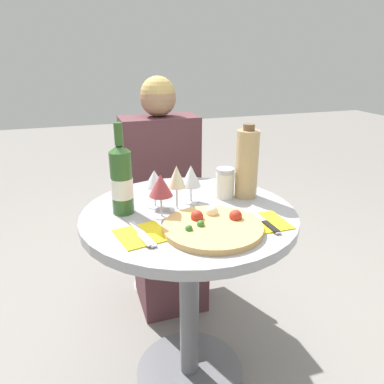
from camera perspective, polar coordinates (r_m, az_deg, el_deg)
name	(u,v)px	position (r m, az deg, el deg)	size (l,w,h in m)	color
ground_plane	(189,373)	(1.79, -0.39, -25.82)	(12.00, 12.00, 0.00)	gray
dining_table	(189,256)	(1.43, -0.44, -9.78)	(0.77, 0.77, 0.76)	slate
chair_behind_diner	(159,210)	(2.14, -5.05, -2.80)	(0.39, 0.39, 0.91)	#ADADB2
seated_diner	(165,208)	(1.98, -4.16, -2.40)	(0.39, 0.42, 1.19)	#512D33
pizza_large	(213,226)	(1.21, 3.17, -5.27)	(0.32, 0.32, 0.05)	tan
wine_bottle	(122,180)	(1.32, -10.68, 1.85)	(0.08, 0.08, 0.32)	#2D5623
tall_carafe	(247,164)	(1.46, 8.38, 4.31)	(0.09, 0.09, 0.29)	tan
sugar_shaker	(225,183)	(1.46, 5.02, 1.35)	(0.07, 0.07, 0.12)	silver
wine_glass_front_left	(161,186)	(1.27, -4.79, 0.93)	(0.08, 0.08, 0.15)	silver
wine_glass_back_right	(191,177)	(1.40, -0.16, 2.38)	(0.08, 0.08, 0.14)	silver
wine_glass_back_left	(154,180)	(1.36, -5.74, 1.88)	(0.07, 0.07, 0.14)	silver
wine_glass_center	(177,178)	(1.33, -2.37, 2.20)	(0.07, 0.07, 0.16)	silver
place_setting_left	(142,235)	(1.18, -7.56, -6.50)	(0.18, 0.19, 0.01)	yellow
place_setting_right	(264,222)	(1.28, 10.94, -4.58)	(0.15, 0.19, 0.01)	yellow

